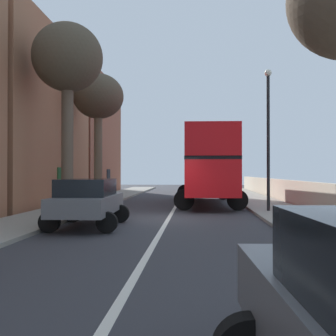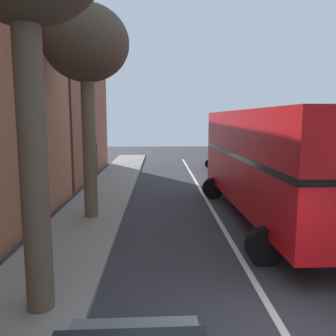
% 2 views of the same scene
% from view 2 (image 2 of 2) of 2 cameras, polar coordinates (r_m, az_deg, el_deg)
% --- Properties ---
extents(double_decker_bus, '(3.74, 11.12, 4.06)m').
position_cam_2_polar(double_decker_bus, '(13.02, 16.04, 1.54)').
color(double_decker_bus, red).
rests_on(double_decker_bus, ground).
extents(parked_car_red_right_2, '(2.49, 4.18, 1.65)m').
position_cam_2_polar(parked_car_red_right_2, '(25.73, 9.08, 1.70)').
color(parked_car_red_right_2, '#AD1919').
rests_on(parked_car_red_right_2, ground).
extents(street_tree_left_4, '(3.04, 3.04, 7.64)m').
position_cam_2_polar(street_tree_left_4, '(13.30, -13.26, 18.54)').
color(street_tree_left_4, brown).
rests_on(street_tree_left_4, sidewalk_left).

